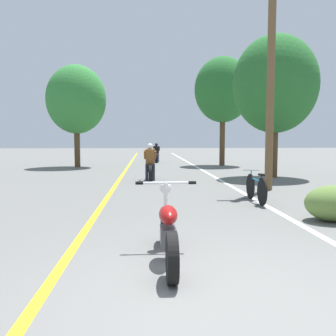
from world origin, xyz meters
name	(u,v)px	position (x,y,z in m)	size (l,w,h in m)	color
ground_plane	(209,298)	(0.00, 0.00, 0.00)	(120.00, 120.00, 0.00)	#60605E
lane_stripe_center	(123,173)	(-1.70, 13.11, 0.00)	(0.14, 48.00, 0.01)	yellow
lane_stripe_edge	(207,173)	(2.25, 13.11, 0.00)	(0.14, 48.00, 0.01)	white
utility_pole	(271,68)	(3.20, 7.44, 3.77)	(1.10, 0.24, 7.35)	brown
roadside_tree_right_near	(275,84)	(4.68, 11.08, 3.84)	(3.49, 3.14, 5.86)	#513A23
roadside_tree_right_far	(223,90)	(3.96, 17.88, 4.53)	(3.40, 3.06, 6.51)	#513A23
roadside_tree_left	(76,100)	(-4.57, 17.11, 3.81)	(3.35, 3.01, 5.75)	#513A23
roadside_bush	(333,203)	(3.01, 3.20, 0.35)	(1.10, 0.88, 0.70)	#5B7A38
motorcycle_foreground	(168,230)	(-0.34, 1.15, 0.41)	(0.88, 2.00, 0.99)	black
motorcycle_rider_lead	(150,167)	(-0.49, 10.20, 0.54)	(0.50, 2.07, 1.43)	black
motorcycle_rider_far	(156,155)	(0.06, 21.14, 0.51)	(0.50, 2.18, 1.33)	black
bicycle_parked	(256,188)	(2.15, 5.34, 0.36)	(0.44, 1.64, 0.79)	black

